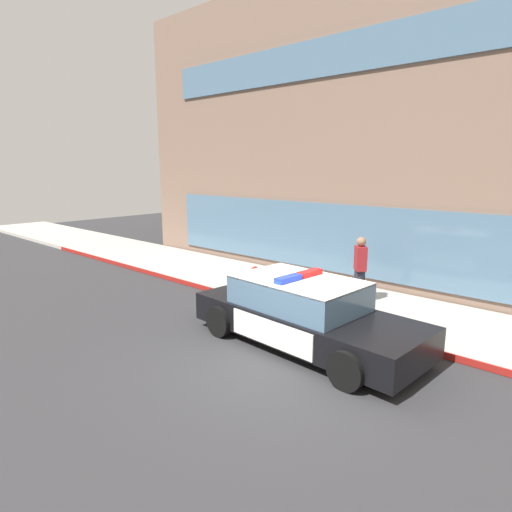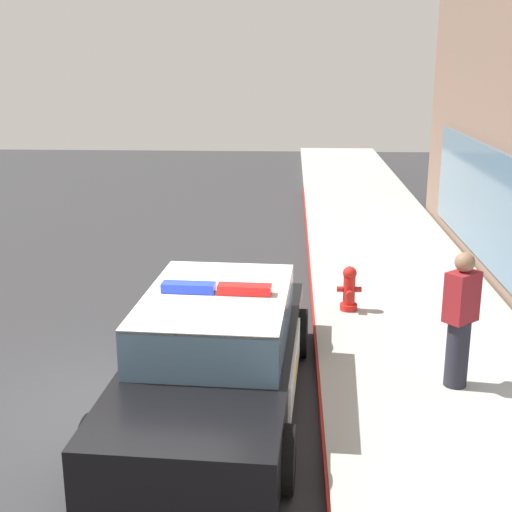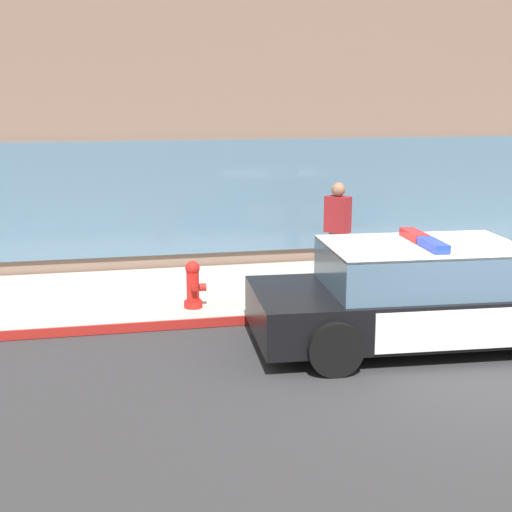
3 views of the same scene
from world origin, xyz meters
name	(u,v)px [view 3 (image 3 of 3)]	position (x,y,z in m)	size (l,w,h in m)	color
ground	(491,367)	(0.00, 0.00, 0.00)	(48.00, 48.00, 0.00)	#303033
sidewalk	(378,283)	(0.00, 3.85, 0.07)	(48.00, 3.17, 0.15)	#B2ADA3
curb_red_paint	(416,309)	(0.00, 2.25, 0.08)	(28.80, 0.04, 0.14)	maroon
storefront_building	(282,41)	(0.12, 11.45, 4.67)	(23.02, 12.01, 9.35)	#7A6051
police_cruiser	(430,295)	(-0.39, 0.99, 0.68)	(4.99, 2.30, 1.49)	black
fire_hydrant	(193,285)	(-3.37, 2.82, 0.50)	(0.34, 0.39, 0.73)	red
pedestrian_on_sidewalk	(337,231)	(-0.74, 3.93, 1.01)	(0.46, 0.47, 1.71)	#23232D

